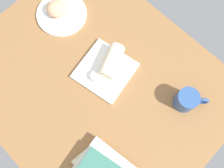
{
  "coord_description": "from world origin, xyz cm",
  "views": [
    {
      "loc": [
        -27.59,
        17.71,
        103.86
      ],
      "look_at": [
        -6.76,
        -3.37,
        7.0
      ],
      "focal_mm": 39.39,
      "sensor_mm": 36.0,
      "label": 1
    }
  ],
  "objects_px": {
    "scone_pastry": "(57,9)",
    "sauce_cup": "(96,76)",
    "breakfast_wrap": "(111,61)",
    "coffee_mug": "(187,100)",
    "round_plate": "(62,14)",
    "square_plate": "(105,70)"
  },
  "relations": [
    {
      "from": "scone_pastry",
      "to": "sauce_cup",
      "type": "relative_size",
      "value": 1.77
    },
    {
      "from": "round_plate",
      "to": "sauce_cup",
      "type": "distance_m",
      "value": 0.35
    },
    {
      "from": "sauce_cup",
      "to": "breakfast_wrap",
      "type": "distance_m",
      "value": 0.09
    },
    {
      "from": "scone_pastry",
      "to": "coffee_mug",
      "type": "height_order",
      "value": "coffee_mug"
    },
    {
      "from": "round_plate",
      "to": "scone_pastry",
      "type": "height_order",
      "value": "scone_pastry"
    },
    {
      "from": "scone_pastry",
      "to": "sauce_cup",
      "type": "height_order",
      "value": "scone_pastry"
    },
    {
      "from": "scone_pastry",
      "to": "sauce_cup",
      "type": "xyz_separation_m",
      "value": [
        -0.35,
        0.1,
        -0.01
      ]
    },
    {
      "from": "round_plate",
      "to": "scone_pastry",
      "type": "xyz_separation_m",
      "value": [
        0.01,
        0.01,
        0.04
      ]
    },
    {
      "from": "sauce_cup",
      "to": "coffee_mug",
      "type": "bearing_deg",
      "value": -151.52
    },
    {
      "from": "scone_pastry",
      "to": "square_plate",
      "type": "relative_size",
      "value": 0.42
    },
    {
      "from": "scone_pastry",
      "to": "square_plate",
      "type": "xyz_separation_m",
      "value": [
        -0.35,
        0.05,
        -0.04
      ]
    },
    {
      "from": "scone_pastry",
      "to": "breakfast_wrap",
      "type": "height_order",
      "value": "breakfast_wrap"
    },
    {
      "from": "round_plate",
      "to": "scone_pastry",
      "type": "relative_size",
      "value": 2.56
    },
    {
      "from": "sauce_cup",
      "to": "coffee_mug",
      "type": "xyz_separation_m",
      "value": [
        -0.33,
        -0.18,
        0.02
      ]
    },
    {
      "from": "square_plate",
      "to": "sauce_cup",
      "type": "xyz_separation_m",
      "value": [
        0.0,
        0.05,
        0.02
      ]
    },
    {
      "from": "scone_pastry",
      "to": "coffee_mug",
      "type": "distance_m",
      "value": 0.69
    },
    {
      "from": "breakfast_wrap",
      "to": "coffee_mug",
      "type": "height_order",
      "value": "coffee_mug"
    },
    {
      "from": "breakfast_wrap",
      "to": "coffee_mug",
      "type": "distance_m",
      "value": 0.35
    },
    {
      "from": "round_plate",
      "to": "coffee_mug",
      "type": "height_order",
      "value": "coffee_mug"
    },
    {
      "from": "round_plate",
      "to": "breakfast_wrap",
      "type": "distance_m",
      "value": 0.34
    },
    {
      "from": "square_plate",
      "to": "breakfast_wrap",
      "type": "height_order",
      "value": "breakfast_wrap"
    },
    {
      "from": "sauce_cup",
      "to": "breakfast_wrap",
      "type": "relative_size",
      "value": 0.36
    }
  ]
}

